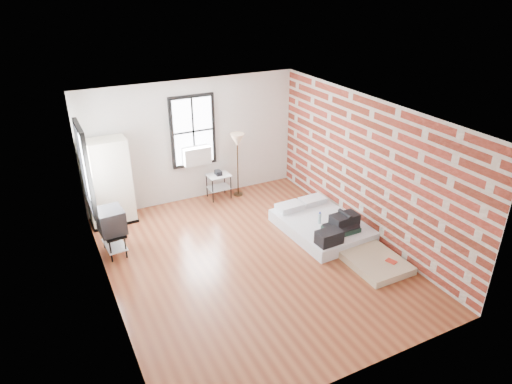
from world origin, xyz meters
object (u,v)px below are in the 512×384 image
mattress_main (322,225)px  side_table (219,179)px  wardrobe (109,183)px  floor_lamp (237,143)px  mattress_bare (359,248)px  tv_stand (111,222)px

mattress_main → side_table: side_table is taller
mattress_main → side_table: size_ratio=2.85×
wardrobe → floor_lamp: (2.94, 0.00, 0.38)m
mattress_main → wardrobe: wardrobe is taller
mattress_main → side_table: bearing=115.0°
mattress_bare → floor_lamp: bearing=106.3°
mattress_main → wardrobe: size_ratio=1.06×
wardrobe → tv_stand: bearing=-100.6°
mattress_bare → wardrobe: wardrobe is taller
mattress_bare → side_table: (-1.46, 3.42, 0.36)m
side_table → wardrobe: bearing=-178.4°
floor_lamp → wardrobe: bearing=180.0°
mattress_bare → side_table: size_ratio=2.53×
mattress_bare → wardrobe: (-3.93, 3.35, 0.81)m
mattress_main → floor_lamp: (-0.81, 2.38, 1.14)m
mattress_bare → floor_lamp: (-0.99, 3.35, 1.20)m
mattress_bare → tv_stand: tv_stand is taller
mattress_main → floor_lamp: 2.76m
mattress_bare → floor_lamp: size_ratio=1.14×
side_table → floor_lamp: 0.96m
mattress_bare → side_table: bearing=112.9°
mattress_bare → wardrobe: bearing=139.4°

